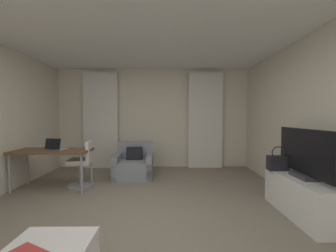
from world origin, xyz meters
The scene contains 12 objects.
ground_plane centered at (0.00, 0.00, 0.00)m, with size 12.00×12.00×0.00m, color gray.
wall_window centered at (0.00, 3.03, 1.30)m, with size 5.12×0.06×2.60m.
ceiling centered at (0.00, 0.00, 2.63)m, with size 5.12×6.12×0.06m, color white.
curtain_left_panel centered at (-1.38, 2.90, 1.25)m, with size 0.90×0.06×2.50m.
curtain_right_panel centered at (1.38, 2.90, 1.25)m, with size 0.90×0.06×2.50m.
armchair centered at (-0.38, 2.06, 0.26)m, with size 0.85×0.83×0.75m.
desk centered at (-1.78, 1.31, 0.67)m, with size 1.36×0.59×0.74m.
desk_chair centered at (-1.27, 1.41, 0.39)m, with size 0.48×0.48×0.88m.
laptop centered at (-1.73, 1.33, 0.78)m, with size 0.37×0.32×0.22m.
tv_console centered at (2.19, 0.18, 0.27)m, with size 0.45×1.19×0.53m.
tv_flatscreen centered at (2.19, 0.17, 0.85)m, with size 0.20×1.07×0.66m.
handbag_primary centered at (2.06, 0.58, 0.65)m, with size 0.30×0.14×0.37m.
Camera 1 is at (0.34, -2.58, 1.36)m, focal length 22.36 mm.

